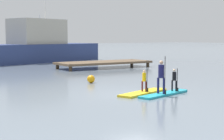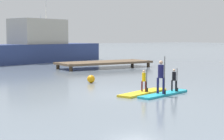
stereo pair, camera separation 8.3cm
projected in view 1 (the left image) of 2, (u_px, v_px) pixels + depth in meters
ground_plane at (134, 94)px, 17.36m from camera, size 240.00×240.00×0.00m
paddleboard_near at (144, 93)px, 17.63m from camera, size 3.33×1.75×0.10m
paddler_child_solo at (144, 80)px, 17.57m from camera, size 0.23×0.36×1.07m
paddleboard_far at (165, 94)px, 17.19m from camera, size 3.37×1.45×0.10m
paddler_adult at (161, 75)px, 16.87m from camera, size 0.33×0.48×1.72m
paddler_child_front at (174, 79)px, 17.72m from camera, size 0.23×0.37×1.10m
fishing_boat_white_large at (35, 47)px, 39.81m from camera, size 16.48×9.08×11.27m
motor_boat_small_navy at (36, 50)px, 56.07m from camera, size 6.29×1.75×6.03m
floating_dock at (104, 63)px, 32.23m from camera, size 8.31×3.06×0.55m
mooring_buoy_near at (91, 79)px, 21.67m from camera, size 0.46×0.46×0.46m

